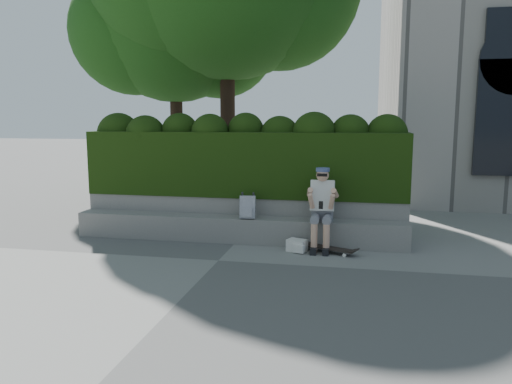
% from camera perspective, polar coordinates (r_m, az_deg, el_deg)
% --- Properties ---
extents(ground, '(80.00, 80.00, 0.00)m').
position_cam_1_polar(ground, '(7.89, -4.33, -7.82)').
color(ground, slate).
rests_on(ground, ground).
extents(bench_ledge, '(6.00, 0.45, 0.45)m').
position_cam_1_polar(bench_ledge, '(9.00, -2.19, -4.26)').
color(bench_ledge, gray).
rests_on(bench_ledge, ground).
extents(planter_wall, '(6.00, 0.50, 0.75)m').
position_cam_1_polar(planter_wall, '(9.43, -1.52, -2.75)').
color(planter_wall, gray).
rests_on(planter_wall, ground).
extents(hedge, '(6.00, 1.00, 1.20)m').
position_cam_1_polar(hedge, '(9.50, -1.24, 3.29)').
color(hedge, black).
rests_on(hedge, planter_wall).
extents(tree_right, '(4.49, 4.49, 7.11)m').
position_cam_1_polar(tree_right, '(14.22, -9.33, 19.09)').
color(tree_right, black).
rests_on(tree_right, ground).
extents(person, '(0.40, 0.76, 1.38)m').
position_cam_1_polar(person, '(8.50, 7.56, -1.47)').
color(person, slate).
rests_on(person, ground).
extents(skateboard, '(0.85, 0.52, 0.09)m').
position_cam_1_polar(skateboard, '(8.37, 8.50, -6.41)').
color(skateboard, black).
rests_on(skateboard, ground).
extents(backpack_plaid, '(0.29, 0.19, 0.40)m').
position_cam_1_polar(backpack_plaid, '(8.78, -0.97, -1.75)').
color(backpack_plaid, '#BCBDC2').
rests_on(backpack_plaid, bench_ledge).
extents(backpack_ground, '(0.36, 0.31, 0.20)m').
position_cam_1_polar(backpack_ground, '(8.40, 4.70, -6.10)').
color(backpack_ground, silver).
rests_on(backpack_ground, ground).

